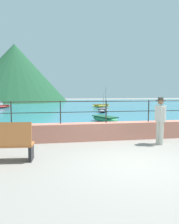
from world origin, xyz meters
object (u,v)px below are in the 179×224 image
boat_0 (101,106)px  boat_1 (0,106)px  boat_3 (103,110)px  boat_2 (105,119)px  bench_main (1,142)px  person_walking (160,118)px

boat_0 → boat_1: 11.96m
boat_3 → boat_2: bearing=-102.9°
bench_main → boat_1: bench_main is taller
boat_1 → person_walking: bearing=-63.9°
boat_1 → boat_2: bearing=-56.5°
bench_main → boat_2: size_ratio=0.71×
boat_2 → boat_3: (1.53, 6.71, -0.00)m
boat_0 → boat_3: 6.67m
boat_1 → boat_2: boat_2 is taller
boat_1 → boat_3: 12.75m
boat_3 → person_walking: bearing=-94.3°
boat_1 → boat_3: (10.63, -7.03, -0.07)m
boat_0 → boat_2: boat_2 is taller
bench_main → boat_3: boat_3 is taller
bench_main → boat_2: bearing=56.4°
boat_2 → boat_0: bearing=77.9°
person_walking → boat_2: bearing=95.5°
bench_main → boat_1: (-4.32, 20.94, -0.23)m
boat_3 → boat_0: bearing=78.7°
boat_2 → person_walking: bearing=-84.5°
boat_2 → bench_main: bearing=-123.6°
boat_0 → bench_main: bearing=-110.4°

